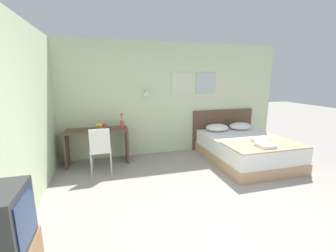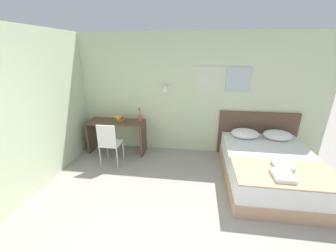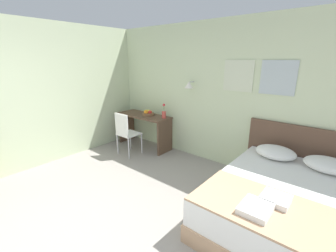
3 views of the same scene
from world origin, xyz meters
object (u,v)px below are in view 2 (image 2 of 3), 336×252
pillow_left (245,133)px  throw_blanket (286,173)px  folded_towel_near_foot (283,166)px  fruit_bowl (120,119)px  headboard (256,134)px  bed (270,168)px  desk_chair (109,142)px  folded_towel_mid_bed (283,176)px  flower_vase (140,117)px  desk (117,130)px  pillow_right (278,135)px

pillow_left → throw_blanket: bearing=-76.3°
folded_towel_near_foot → fruit_bowl: fruit_bowl is taller
folded_towel_near_foot → headboard: bearing=90.1°
bed → folded_towel_near_foot: (0.00, -0.45, 0.33)m
bed → pillow_left: 0.89m
headboard → throw_blanket: (-0.00, -1.64, 0.05)m
throw_blanket → desk_chair: bearing=166.4°
folded_towel_near_foot → folded_towel_mid_bed: same height
pillow_left → desk_chair: bearing=-168.0°
headboard → folded_towel_near_foot: bearing=-89.9°
folded_towel_mid_bed → fruit_bowl: size_ratio=1.19×
bed → flower_vase: (-2.62, 0.83, 0.59)m
desk_chair → desk: bearing=96.7°
bed → fruit_bowl: (-3.07, 0.80, 0.54)m
throw_blanket → fruit_bowl: (-3.07, 1.39, 0.25)m
folded_towel_near_foot → fruit_bowl: bearing=157.8°
desk → fruit_bowl: (0.10, 0.03, 0.27)m
desk → folded_towel_mid_bed: bearing=-26.1°
desk_chair → fruit_bowl: 0.70m
folded_towel_mid_bed → folded_towel_near_foot: bearing=70.2°
fruit_bowl → desk_chair: bearing=-92.5°
headboard → flower_vase: bearing=-175.3°
pillow_left → pillow_right: size_ratio=1.00×
headboard → folded_towel_mid_bed: bearing=-93.3°
desk → flower_vase: size_ratio=4.10×
headboard → fruit_bowl: headboard is taller
headboard → flower_vase: size_ratio=5.31×
pillow_right → bed: bearing=-113.7°
bed → desk_chair: size_ratio=2.22×
flower_vase → folded_towel_near_foot: bearing=-26.1°
folded_towel_mid_bed → throw_blanket: bearing=54.6°
throw_blanket → desk_chair: 3.19m
throw_blanket → headboard: bearing=90.0°
bed → desk: 3.27m
pillow_right → folded_towel_near_foot: pillow_right is taller
folded_towel_near_foot → pillow_left: bearing=105.3°
throw_blanket → folded_towel_mid_bed: (-0.10, -0.14, 0.04)m
pillow_right → desk: size_ratio=0.44×
folded_towel_mid_bed → flower_vase: bearing=148.1°
desk → fruit_bowl: bearing=17.7°
bed → headboard: (0.00, 1.05, 0.24)m
folded_towel_near_foot → flower_vase: size_ratio=0.86×
pillow_left → folded_towel_mid_bed: pillow_left is taller
headboard → folded_towel_mid_bed: (-0.10, -1.79, 0.09)m
fruit_bowl → flower_vase: bearing=4.1°
pillow_left → throw_blanket: size_ratio=0.38×
desk_chair → headboard: bearing=16.1°
pillow_right → folded_towel_mid_bed: bearing=-106.1°
headboard → pillow_left: (-0.33, -0.31, 0.12)m
pillow_left → pillow_right: (0.65, 0.00, 0.00)m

